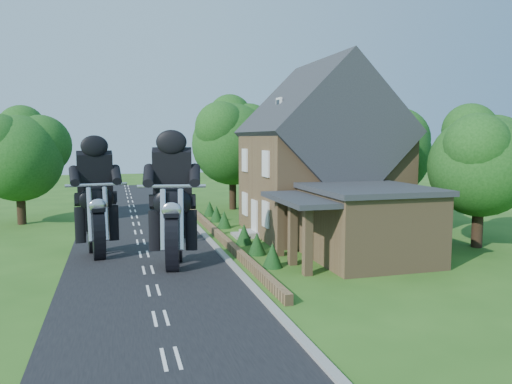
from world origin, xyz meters
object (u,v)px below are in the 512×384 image
object	(u,v)px
annex	(365,222)
motorcycle_lead	(174,247)
motorcycle_follow	(97,239)
house	(320,160)
garden_wall	(222,238)

from	to	relation	value
annex	motorcycle_lead	bearing A→B (deg)	173.67
annex	motorcycle_follow	xyz separation A→B (m)	(-12.02, 3.97, -0.90)
house	motorcycle_follow	xyz separation A→B (m)	(-12.65, -2.83, -3.48)
garden_wall	motorcycle_lead	world-z (taller)	motorcycle_lead
house	motorcycle_lead	distance (m)	11.55
garden_wall	annex	world-z (taller)	annex
motorcycle_follow	garden_wall	bearing A→B (deg)	-172.43
motorcycle_lead	motorcycle_follow	size ratio (longest dim) A/B	1.04
house	annex	xyz separation A→B (m)	(-0.62, -6.80, -2.58)
garden_wall	motorcycle_lead	bearing A→B (deg)	-123.27
annex	motorcycle_follow	bearing A→B (deg)	161.74
house	motorcycle_lead	size ratio (longest dim) A/B	5.31
annex	motorcycle_follow	distance (m)	12.69
garden_wall	motorcycle_follow	size ratio (longest dim) A/B	11.84
annex	motorcycle_lead	world-z (taller)	annex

